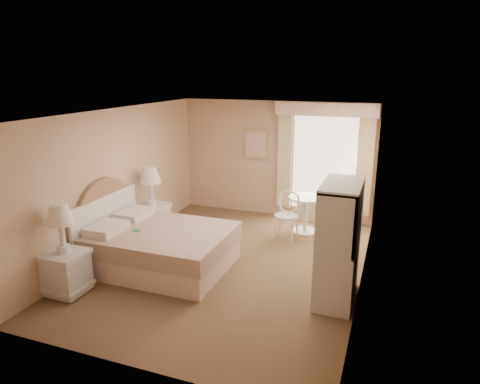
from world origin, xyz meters
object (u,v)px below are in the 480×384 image
at_px(nightstand_near, 65,261).
at_px(nightstand_far, 152,212).
at_px(cafe_chair, 287,211).
at_px(round_table, 306,209).
at_px(bed, 155,245).
at_px(armoire, 339,252).

xyz_separation_m(nightstand_near, nightstand_far, (0.00, 2.34, 0.01)).
distance_m(nightstand_far, cafe_chair, 2.58).
bearing_deg(nightstand_near, round_table, 53.07).
bearing_deg(bed, round_table, 50.13).
relative_size(nightstand_far, armoire, 0.80).
distance_m(cafe_chair, armoire, 2.32).
height_order(bed, armoire, armoire).
distance_m(nightstand_near, nightstand_far, 2.34).
xyz_separation_m(nightstand_near, armoire, (3.65, 1.19, 0.20)).
relative_size(nightstand_near, nightstand_far, 0.99).
xyz_separation_m(bed, cafe_chair, (1.72, 1.93, 0.17)).
xyz_separation_m(nightstand_near, round_table, (2.71, 3.60, -0.02)).
bearing_deg(nightstand_near, cafe_chair, 52.25).
distance_m(round_table, armoire, 2.60).
height_order(round_table, cafe_chair, cafe_chair).
bearing_deg(round_table, cafe_chair, -120.60).
bearing_deg(armoire, bed, 179.24).
distance_m(nightstand_near, armoire, 3.84).
bearing_deg(nightstand_far, round_table, 25.05).
bearing_deg(bed, nightstand_far, 123.10).
xyz_separation_m(nightstand_near, cafe_chair, (2.44, 3.16, 0.03)).
distance_m(nightstand_far, armoire, 3.83).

